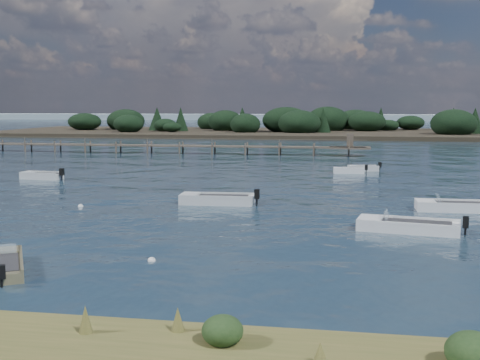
% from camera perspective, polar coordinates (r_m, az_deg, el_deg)
% --- Properties ---
extents(ground, '(400.00, 400.00, 0.00)m').
position_cam_1_polar(ground, '(87.40, 7.65, 2.97)').
color(ground, '#152533').
rests_on(ground, ground).
extents(shore_lip, '(160.00, 0.60, 0.30)m').
position_cam_1_polar(shore_lip, '(16.44, -1.74, -15.03)').
color(shore_lip, black).
rests_on(shore_lip, ground).
extents(dinghy_mid_white_b, '(4.89, 1.73, 1.22)m').
position_cam_1_polar(dinghy_mid_white_b, '(37.73, 19.73, -2.53)').
color(dinghy_mid_white_b, silver).
rests_on(dinghy_mid_white_b, ground).
extents(dinghy_near_olive, '(3.29, 4.18, 1.05)m').
position_cam_1_polar(dinghy_near_olive, '(24.50, -21.61, -7.72)').
color(dinghy_near_olive, '#726B4C').
rests_on(dinghy_near_olive, ground).
extents(dinghy_mid_white_a, '(5.34, 2.66, 1.23)m').
position_cam_1_polar(dinghy_mid_white_a, '(30.95, 15.61, -4.41)').
color(dinghy_mid_white_a, silver).
rests_on(dinghy_mid_white_a, ground).
extents(dinghy_mid_grey, '(5.02, 1.92, 1.26)m').
position_cam_1_polar(dinghy_mid_grey, '(38.00, -2.21, -2.03)').
color(dinghy_mid_grey, '#B7BCBE').
rests_on(dinghy_mid_grey, ground).
extents(tender_far_white, '(3.10, 1.22, 1.06)m').
position_cam_1_polar(tender_far_white, '(55.93, 10.28, 0.78)').
color(tender_far_white, silver).
rests_on(tender_far_white, ground).
extents(tender_far_grey_b, '(3.21, 1.69, 1.08)m').
position_cam_1_polar(tender_far_grey_b, '(58.21, 11.60, 0.99)').
color(tender_far_grey_b, '#B7BCBE').
rests_on(tender_far_grey_b, ground).
extents(tender_far_grey, '(3.87, 1.74, 1.23)m').
position_cam_1_polar(tender_far_grey, '(53.45, -18.28, 0.27)').
color(tender_far_grey, '#B7BCBE').
rests_on(tender_far_grey, ground).
extents(buoy_a, '(0.32, 0.32, 0.32)m').
position_cam_1_polar(buoy_a, '(24.53, -8.38, -7.60)').
color(buoy_a, silver).
rests_on(buoy_a, ground).
extents(buoy_b, '(0.32, 0.32, 0.32)m').
position_cam_1_polar(buoy_b, '(31.45, 17.73, -4.60)').
color(buoy_b, silver).
rests_on(buoy_b, ground).
extents(buoy_c, '(0.32, 0.32, 0.32)m').
position_cam_1_polar(buoy_c, '(38.29, -14.87, -2.45)').
color(buoy_c, silver).
rests_on(buoy_c, ground).
extents(jetty, '(64.50, 3.20, 3.40)m').
position_cam_1_polar(jetty, '(79.27, -8.59, 3.25)').
color(jetty, brown).
rests_on(jetty, ground).
extents(far_headland, '(190.00, 40.00, 5.80)m').
position_cam_1_polar(far_headland, '(129.08, 19.52, 4.81)').
color(far_headland, black).
rests_on(far_headland, ground).
extents(distant_haze, '(280.00, 20.00, 2.40)m').
position_cam_1_polar(distant_haze, '(273.51, -10.29, 5.68)').
color(distant_haze, '#7F939E').
rests_on(distant_haze, ground).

